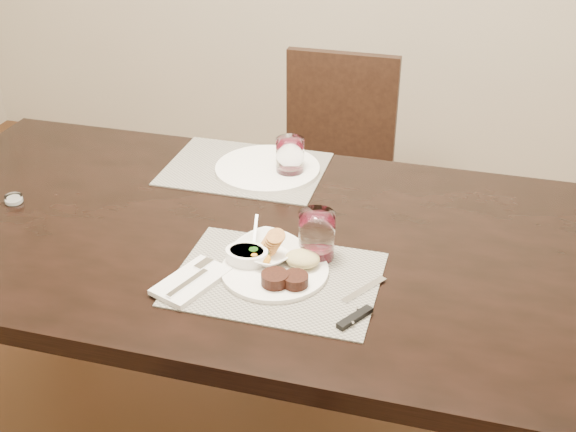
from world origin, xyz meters
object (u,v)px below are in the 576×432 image
(far_plate, at_px, (267,169))
(wine_glass_near, at_px, (317,238))
(dinner_plate, at_px, (279,269))
(cracker_bowl, at_px, (268,250))
(steak_knife, at_px, (357,311))
(chair_far, at_px, (334,164))

(far_plate, bearing_deg, wine_glass_near, -58.91)
(dinner_plate, distance_m, wine_glass_near, 0.12)
(dinner_plate, xyz_separation_m, wine_glass_near, (0.07, 0.09, 0.04))
(dinner_plate, height_order, cracker_bowl, cracker_bowl)
(steak_knife, relative_size, wine_glass_near, 1.84)
(chair_far, bearing_deg, far_plate, -97.13)
(chair_far, bearing_deg, steak_knife, -75.72)
(wine_glass_near, xyz_separation_m, far_plate, (-0.24, 0.41, -0.05))
(cracker_bowl, relative_size, far_plate, 0.64)
(chair_far, distance_m, dinner_plate, 1.14)
(steak_knife, distance_m, wine_glass_near, 0.23)
(dinner_plate, bearing_deg, wine_glass_near, 59.21)
(chair_far, distance_m, steak_knife, 1.26)
(chair_far, height_order, cracker_bowl, chair_far)
(wine_glass_near, height_order, far_plate, wine_glass_near)
(chair_far, relative_size, cracker_bowl, 4.61)
(chair_far, distance_m, far_plate, 0.66)
(cracker_bowl, bearing_deg, far_plate, 106.99)
(cracker_bowl, bearing_deg, dinner_plate, -52.10)
(steak_knife, xyz_separation_m, wine_glass_near, (-0.13, 0.19, 0.05))
(chair_far, bearing_deg, wine_glass_near, -80.45)
(steak_knife, bearing_deg, cracker_bowl, 179.92)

